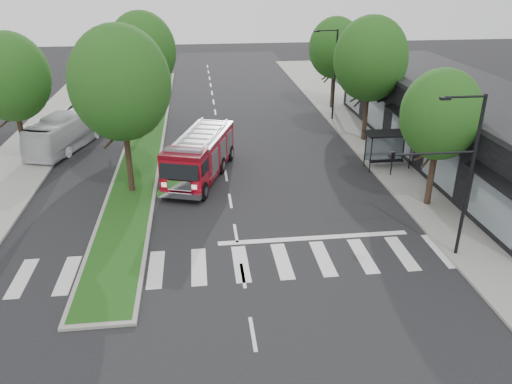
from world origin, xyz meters
The scene contains 16 objects.
ground centered at (0.00, 0.00, 0.00)m, with size 140.00×140.00×0.00m, color black.
sidewalk_right centered at (12.50, 10.00, 0.07)m, with size 5.00×80.00×0.15m, color gray.
sidewalk_left centered at (-14.50, 10.00, 0.07)m, with size 5.00×80.00×0.15m, color gray.
median centered at (-6.00, 18.00, 0.08)m, with size 3.00×50.00×0.15m.
storefront_row centered at (17.00, 10.00, 2.50)m, with size 8.00×30.00×5.00m, color black.
bus_shelter centered at (11.20, 8.15, 2.04)m, with size 3.20×1.60×2.61m.
tree_right_near centered at (11.50, 2.00, 5.51)m, with size 4.40×4.40×8.05m.
tree_right_mid centered at (11.50, 14.00, 6.49)m, with size 5.60×5.60×9.72m.
tree_right_far centered at (11.50, 24.00, 5.84)m, with size 5.00×5.00×8.73m.
tree_median_near centered at (-6.00, 6.00, 6.81)m, with size 5.80×5.80×10.16m.
tree_median_far centered at (-6.00, 20.00, 6.49)m, with size 5.60×5.60×9.72m.
tree_left_mid centered at (-14.00, 12.00, 6.16)m, with size 5.20×5.20×9.16m.
streetlight_right_near centered at (9.61, -3.50, 4.67)m, with size 4.08×0.22×8.00m.
streetlight_right_far centered at (10.35, 20.00, 4.48)m, with size 2.11×0.20×8.00m.
fire_engine centered at (-1.69, 7.98, 1.48)m, with size 5.22×9.27×3.08m.
city_bus centered at (-11.56, 15.63, 1.38)m, with size 2.32×9.93×2.77m, color silver.
Camera 1 is at (-1.70, -23.12, 12.98)m, focal length 35.00 mm.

